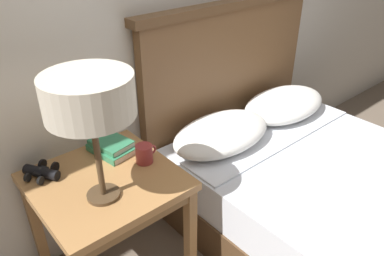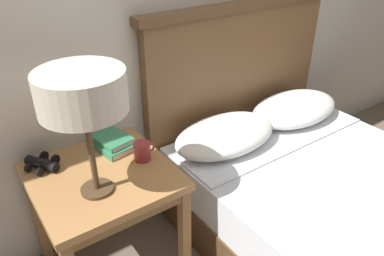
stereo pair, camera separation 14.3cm
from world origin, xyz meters
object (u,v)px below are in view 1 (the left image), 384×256
at_px(book_on_nightstand, 112,149).
at_px(binoculars_pair, 42,172).
at_px(bed, 349,208).
at_px(nightstand, 107,193).
at_px(coffee_mug, 144,154).
at_px(book_stacked_on_top, 111,143).
at_px(table_lamp, 89,98).

bearing_deg(book_on_nightstand, binoculars_pair, 175.54).
bearing_deg(book_on_nightstand, bed, -42.60).
bearing_deg(nightstand, coffee_mug, -3.08).
relative_size(bed, book_stacked_on_top, 9.82).
xyz_separation_m(table_lamp, coffee_mug, (0.26, 0.09, -0.38)).
bearing_deg(bed, book_on_nightstand, 137.40).
height_order(table_lamp, binoculars_pair, table_lamp).
bearing_deg(table_lamp, bed, -26.94).
bearing_deg(table_lamp, nightstand, 59.48).
bearing_deg(book_on_nightstand, coffee_mug, -67.32).
distance_m(binoculars_pair, coffee_mug, 0.44).
distance_m(bed, book_stacked_on_top, 1.21).
xyz_separation_m(bed, book_on_nightstand, (-0.85, 0.78, 0.33)).
height_order(binoculars_pair, coffee_mug, coffee_mug).
bearing_deg(table_lamp, book_stacked_on_top, 54.48).
relative_size(nightstand, binoculars_pair, 3.65).
height_order(table_lamp, coffee_mug, table_lamp).
relative_size(book_on_nightstand, book_stacked_on_top, 1.11).
bearing_deg(table_lamp, binoculars_pair, 115.57).
distance_m(table_lamp, book_stacked_on_top, 0.50).
distance_m(book_stacked_on_top, coffee_mug, 0.19).
relative_size(nightstand, table_lamp, 1.14).
distance_m(bed, coffee_mug, 1.06).
relative_size(bed, coffee_mug, 19.41).
bearing_deg(coffee_mug, binoculars_pair, 153.80).
height_order(bed, book_on_nightstand, bed).
bearing_deg(coffee_mug, nightstand, 176.92).
bearing_deg(bed, binoculars_pair, 145.42).
distance_m(nightstand, table_lamp, 0.51).
bearing_deg(binoculars_pair, book_on_nightstand, -4.46).
distance_m(nightstand, bed, 1.19).
distance_m(book_on_nightstand, coffee_mug, 0.18).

